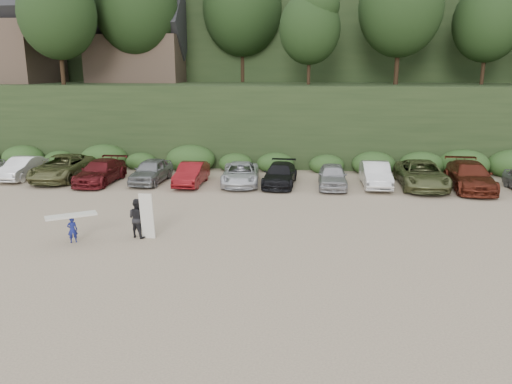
# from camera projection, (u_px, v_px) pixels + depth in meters

# --- Properties ---
(ground) EXTENTS (120.00, 120.00, 0.00)m
(ground) POSITION_uv_depth(u_px,v_px,m) (238.00, 236.00, 22.22)
(ground) COLOR tan
(ground) RESTS_ON ground
(hillside_backdrop) EXTENTS (90.00, 41.50, 28.00)m
(hillside_backdrop) POSITION_uv_depth(u_px,v_px,m) (278.00, 30.00, 54.20)
(hillside_backdrop) COLOR black
(hillside_backdrop) RESTS_ON ground
(parked_cars) EXTENTS (39.43, 6.29, 1.65)m
(parked_cars) POSITION_uv_depth(u_px,v_px,m) (267.00, 173.00, 31.72)
(parked_cars) COLOR #AAAAAF
(parked_cars) RESTS_ON ground
(child_surfer) EXTENTS (2.07, 1.60, 1.25)m
(child_surfer) POSITION_uv_depth(u_px,v_px,m) (72.00, 224.00, 21.24)
(child_surfer) COLOR navy
(child_surfer) RESTS_ON ground
(adult_surfer) EXTENTS (1.33, 0.94, 2.07)m
(adult_surfer) POSITION_uv_depth(u_px,v_px,m) (138.00, 218.00, 21.91)
(adult_surfer) COLOR black
(adult_surfer) RESTS_ON ground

